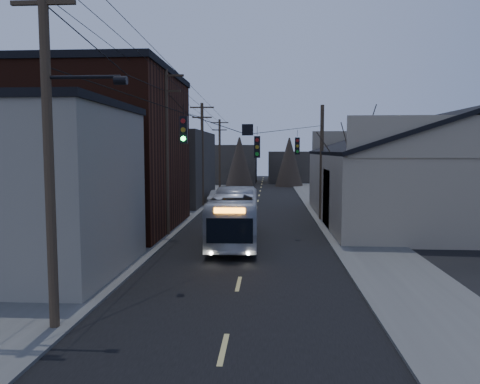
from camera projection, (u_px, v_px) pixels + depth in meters
name	position (u px, v px, depth m)	size (l,w,h in m)	color
road_surface	(256.00, 211.00, 40.05)	(9.00, 110.00, 0.02)	black
sidewalk_left	(181.00, 210.00, 40.45)	(4.00, 110.00, 0.12)	#474744
sidewalk_right	(332.00, 211.00, 39.64)	(4.00, 110.00, 0.12)	#474744
building_clapboard	(24.00, 191.00, 19.43)	(8.00, 8.00, 7.00)	slate
building_brick	(97.00, 153.00, 30.29)	(10.00, 12.00, 10.00)	#32140B
building_left_far	(162.00, 168.00, 46.30)	(9.00, 14.00, 7.00)	#36312B
warehouse	(432.00, 185.00, 34.02)	(16.16, 20.60, 7.73)	gray
building_far_left	(225.00, 164.00, 74.95)	(10.00, 12.00, 6.00)	#36312B
building_far_right	(304.00, 166.00, 79.15)	(12.00, 14.00, 5.00)	#36312B
bare_tree	(354.00, 176.00, 29.38)	(0.40, 0.40, 7.20)	black
utility_lines	(211.00, 154.00, 33.98)	(11.24, 45.28, 10.50)	#382B1E
bus	(235.00, 216.00, 26.60)	(2.48, 10.60, 2.95)	#AFB3BC
parked_car	(218.00, 197.00, 45.04)	(1.41, 4.06, 1.34)	#A5A7AD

